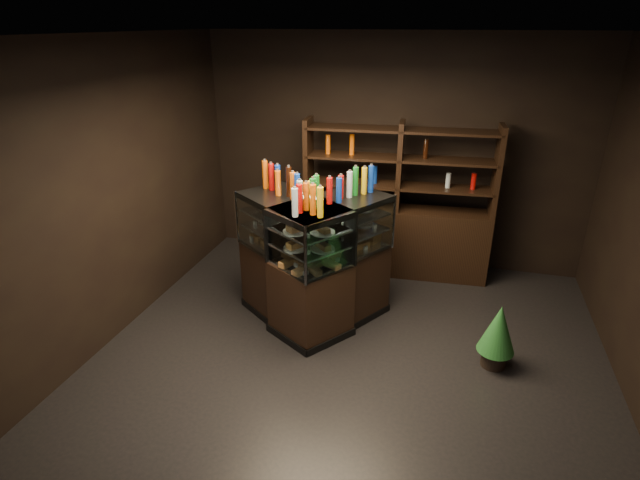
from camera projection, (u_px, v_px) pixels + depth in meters
The scene contains 7 objects.
ground at pixel (349, 360), 4.96m from camera, with size 5.00×5.00×0.00m, color black.
room_shell at pixel (354, 171), 4.17m from camera, with size 5.02×5.02×3.01m.
display_case at pixel (313, 282), 5.44m from camera, with size 1.72×1.45×1.42m.
food_display at pixel (312, 234), 5.20m from camera, with size 1.32×1.11×0.44m.
bottles_top at pixel (312, 188), 5.01m from camera, with size 1.15×0.97×0.30m.
potted_conifer at pixel (499, 328), 4.72m from camera, with size 0.35×0.35×0.76m.
back_shelving at pixel (395, 229), 6.48m from camera, with size 2.39×0.58×2.00m.
Camera 1 is at (0.81, -3.98, 3.10)m, focal length 28.00 mm.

